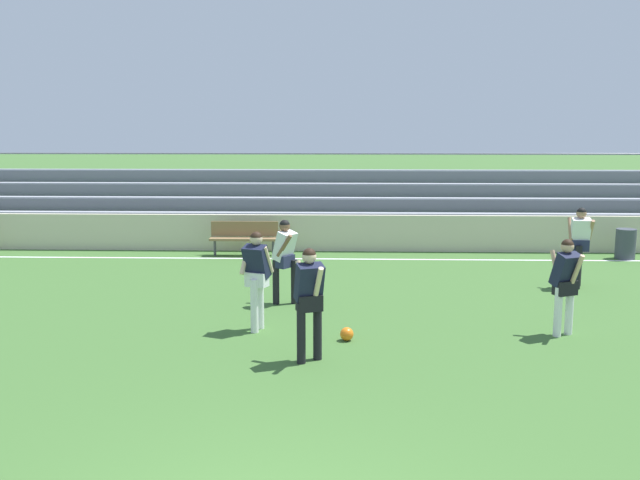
# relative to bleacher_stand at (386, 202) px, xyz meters

# --- Properties ---
(field_line_sideline) EXTENTS (44.00, 0.12, 0.01)m
(field_line_sideline) POSITION_rel_bleacher_stand_xyz_m (-2.02, -3.81, -1.08)
(field_line_sideline) COLOR white
(field_line_sideline) RESTS_ON ground
(sideline_wall) EXTENTS (48.00, 0.16, 1.00)m
(sideline_wall) POSITION_rel_bleacher_stand_xyz_m (-2.02, -2.60, -0.58)
(sideline_wall) COLOR beige
(sideline_wall) RESTS_ON ground
(bleacher_stand) EXTENTS (26.83, 3.18, 2.53)m
(bleacher_stand) POSITION_rel_bleacher_stand_xyz_m (0.00, 0.00, 0.00)
(bleacher_stand) COLOR #9EA3AD
(bleacher_stand) RESTS_ON ground
(bench_near_bin) EXTENTS (1.80, 0.40, 0.90)m
(bench_near_bin) POSITION_rel_bleacher_stand_xyz_m (-3.97, -3.33, -0.54)
(bench_near_bin) COLOR olive
(bench_near_bin) RESTS_ON ground
(trash_bin) EXTENTS (0.51, 0.51, 0.78)m
(trash_bin) POSITION_rel_bleacher_stand_xyz_m (6.01, -3.52, -0.69)
(trash_bin) COLOR #3D424C
(trash_bin) RESTS_ON ground
(player_dark_pressing_high) EXTENTS (0.48, 0.62, 1.69)m
(player_dark_pressing_high) POSITION_rel_bleacher_stand_xyz_m (-1.82, -11.84, -0.07)
(player_dark_pressing_high) COLOR black
(player_dark_pressing_high) RESTS_ON ground
(player_dark_trailing_run) EXTENTS (0.57, 0.49, 1.70)m
(player_dark_trailing_run) POSITION_rel_bleacher_stand_xyz_m (-2.78, -10.29, -0.07)
(player_dark_trailing_run) COLOR white
(player_dark_trailing_run) RESTS_ON ground
(player_dark_on_ball) EXTENTS (0.51, 0.56, 1.62)m
(player_dark_on_ball) POSITION_rel_bleacher_stand_xyz_m (2.31, -10.40, -0.13)
(player_dark_on_ball) COLOR white
(player_dark_on_ball) RESTS_ON ground
(player_white_deep_cover) EXTENTS (0.49, 0.52, 1.72)m
(player_white_deep_cover) POSITION_rel_bleacher_stand_xyz_m (3.70, -6.87, -0.05)
(player_white_deep_cover) COLOR black
(player_white_deep_cover) RESTS_ON ground
(player_white_wide_left) EXTENTS (0.52, 0.69, 1.65)m
(player_white_wide_left) POSITION_rel_bleacher_stand_xyz_m (-2.46, -8.47, -0.10)
(player_white_wide_left) COLOR black
(player_white_wide_left) RESTS_ON ground
(soccer_ball) EXTENTS (0.22, 0.22, 0.22)m
(soccer_ball) POSITION_rel_bleacher_stand_xyz_m (-1.27, -10.82, -0.97)
(soccer_ball) COLOR orange
(soccer_ball) RESTS_ON ground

